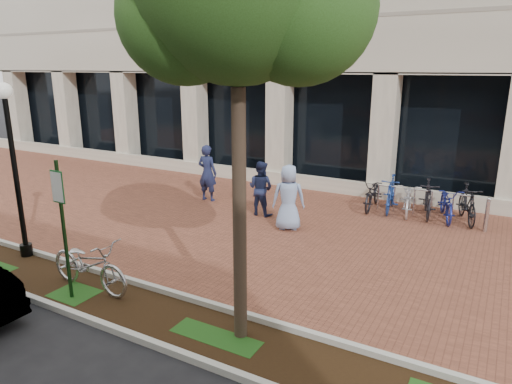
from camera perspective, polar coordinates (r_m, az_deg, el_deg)
The scene contains 13 objects.
ground at distance 13.05m, azimuth 1.11°, elevation -4.35°, with size 120.00×120.00×0.00m, color black.
brick_plaza at distance 13.04m, azimuth 1.11°, elevation -4.33°, with size 40.00×9.00×0.01m, color brown.
planting_strip at distance 9.16m, azimuth -15.07°, elevation -13.88°, with size 40.00×1.50×0.01m, color black.
curb_plaza_side at distance 9.61m, azimuth -11.94°, elevation -11.84°, with size 40.00×0.12×0.12m, color beige.
curb_street_side at distance 8.70m, azimuth -18.64°, elevation -15.46°, with size 40.00×0.12×0.12m, color beige.
parking_sign at distance 9.29m, azimuth -23.14°, elevation -2.59°, with size 0.34×0.07×2.77m.
lamppost at distance 11.79m, azimuth -28.01°, elevation 3.34°, with size 0.36×0.36×4.08m.
locked_bicycle at distance 9.91m, azimuth -20.13°, elevation -8.46°, with size 0.74×2.11×1.11m, color #B9BABE.
pedestrian_left at distance 15.44m, azimuth -6.10°, elevation 2.38°, with size 0.70×0.46×1.91m, color #1D244A.
pedestrian_mid at distance 13.86m, azimuth 0.59°, elevation 0.47°, with size 0.82×0.64×1.68m, color #1D2549.
pedestrian_right at distance 12.60m, azimuth 4.09°, elevation -0.69°, with size 0.90×0.59×1.85m, color #91AAD8.
bollard at distance 14.00m, azimuth 26.90°, elevation -2.52°, with size 0.12×0.12×0.99m.
bike_rack_cluster at distance 14.76m, azimuth 19.52°, elevation -0.74°, with size 3.68×2.04×1.13m.
Camera 1 is at (5.78, -10.84, 4.40)m, focal length 32.00 mm.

